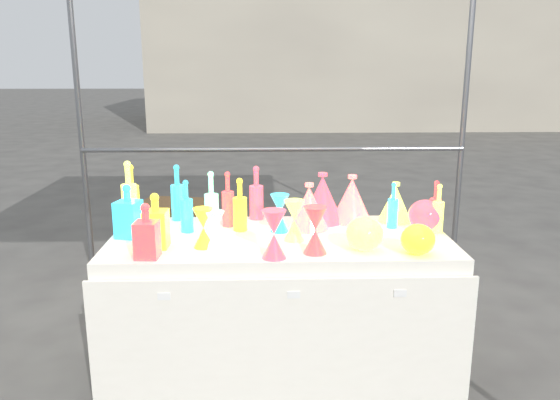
{
  "coord_description": "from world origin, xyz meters",
  "views": [
    {
      "loc": [
        -0.09,
        -2.78,
        1.63
      ],
      "look_at": [
        0.0,
        0.0,
        0.95
      ],
      "focal_mm": 35.0,
      "sensor_mm": 36.0,
      "label": 1
    }
  ],
  "objects_px": {
    "cardboard_box_closed": "(176,227)",
    "bottle_0": "(132,193)",
    "decanter_0": "(156,220)",
    "lampshade_0": "(309,206)",
    "hourglass_0": "(315,230)",
    "display_table": "(280,302)",
    "globe_0": "(418,241)"
  },
  "relations": [
    {
      "from": "cardboard_box_closed",
      "to": "bottle_0",
      "type": "bearing_deg",
      "value": -79.64
    },
    {
      "from": "decanter_0",
      "to": "lampshade_0",
      "type": "distance_m",
      "value": 0.84
    },
    {
      "from": "decanter_0",
      "to": "hourglass_0",
      "type": "bearing_deg",
      "value": -5.61
    },
    {
      "from": "hourglass_0",
      "to": "lampshade_0",
      "type": "distance_m",
      "value": 0.41
    },
    {
      "from": "display_table",
      "to": "globe_0",
      "type": "bearing_deg",
      "value": -24.33
    },
    {
      "from": "display_table",
      "to": "hourglass_0",
      "type": "relative_size",
      "value": 7.94
    },
    {
      "from": "hourglass_0",
      "to": "globe_0",
      "type": "xyz_separation_m",
      "value": [
        0.49,
        -0.03,
        -0.05
      ]
    },
    {
      "from": "bottle_0",
      "to": "globe_0",
      "type": "xyz_separation_m",
      "value": [
        1.5,
        -0.62,
        -0.1
      ]
    },
    {
      "from": "bottle_0",
      "to": "lampshade_0",
      "type": "xyz_separation_m",
      "value": [
        1.02,
        -0.18,
        -0.04
      ]
    },
    {
      "from": "hourglass_0",
      "to": "lampshade_0",
      "type": "bearing_deg",
      "value": 89.43
    },
    {
      "from": "cardboard_box_closed",
      "to": "globe_0",
      "type": "bearing_deg",
      "value": -46.36
    },
    {
      "from": "hourglass_0",
      "to": "lampshade_0",
      "type": "relative_size",
      "value": 0.89
    },
    {
      "from": "hourglass_0",
      "to": "globe_0",
      "type": "distance_m",
      "value": 0.5
    },
    {
      "from": "display_table",
      "to": "hourglass_0",
      "type": "distance_m",
      "value": 0.58
    },
    {
      "from": "decanter_0",
      "to": "bottle_0",
      "type": "bearing_deg",
      "value": 118.28
    },
    {
      "from": "hourglass_0",
      "to": "lampshade_0",
      "type": "xyz_separation_m",
      "value": [
        0.0,
        0.41,
        0.01
      ]
    },
    {
      "from": "cardboard_box_closed",
      "to": "bottle_0",
      "type": "distance_m",
      "value": 1.78
    },
    {
      "from": "bottle_0",
      "to": "hourglass_0",
      "type": "relative_size",
      "value": 1.47
    },
    {
      "from": "cardboard_box_closed",
      "to": "display_table",
      "type": "bearing_deg",
      "value": -56.46
    },
    {
      "from": "bottle_0",
      "to": "hourglass_0",
      "type": "distance_m",
      "value": 1.17
    },
    {
      "from": "display_table",
      "to": "decanter_0",
      "type": "bearing_deg",
      "value": -166.44
    },
    {
      "from": "globe_0",
      "to": "lampshade_0",
      "type": "xyz_separation_m",
      "value": [
        -0.49,
        0.44,
        0.06
      ]
    },
    {
      "from": "decanter_0",
      "to": "lampshade_0",
      "type": "xyz_separation_m",
      "value": [
        0.79,
        0.3,
        -0.01
      ]
    },
    {
      "from": "globe_0",
      "to": "cardboard_box_closed",
      "type": "bearing_deg",
      "value": 124.02
    },
    {
      "from": "bottle_0",
      "to": "lampshade_0",
      "type": "distance_m",
      "value": 1.03
    },
    {
      "from": "bottle_0",
      "to": "globe_0",
      "type": "relative_size",
      "value": 2.06
    },
    {
      "from": "bottle_0",
      "to": "lampshade_0",
      "type": "bearing_deg",
      "value": -9.89
    },
    {
      "from": "cardboard_box_closed",
      "to": "decanter_0",
      "type": "bearing_deg",
      "value": -73.68
    },
    {
      "from": "decanter_0",
      "to": "hourglass_0",
      "type": "relative_size",
      "value": 1.2
    },
    {
      "from": "display_table",
      "to": "cardboard_box_closed",
      "type": "xyz_separation_m",
      "value": [
        -0.87,
        1.96,
        -0.15
      ]
    },
    {
      "from": "bottle_0",
      "to": "globe_0",
      "type": "bearing_deg",
      "value": -22.39
    },
    {
      "from": "cardboard_box_closed",
      "to": "lampshade_0",
      "type": "relative_size",
      "value": 2.4
    }
  ]
}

